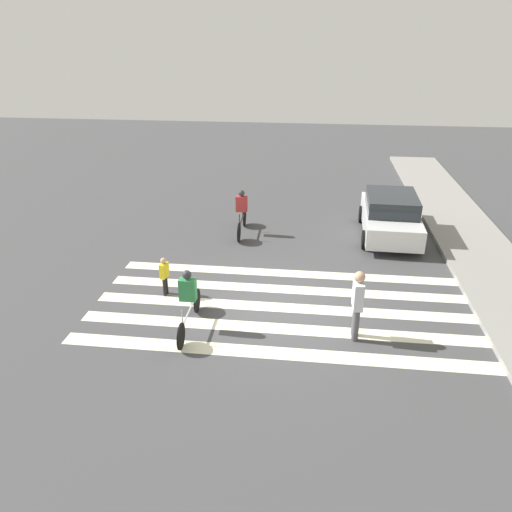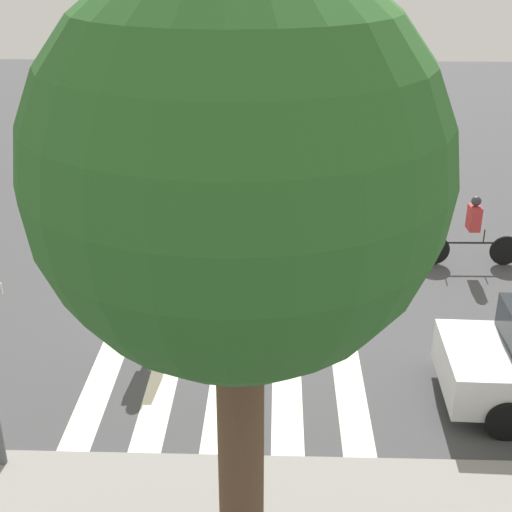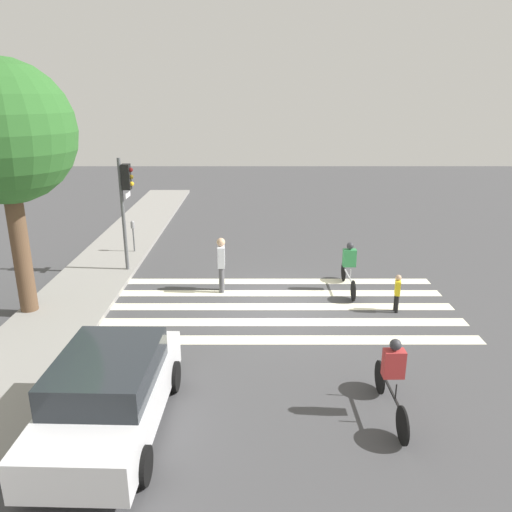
{
  "view_description": "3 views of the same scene",
  "coord_description": "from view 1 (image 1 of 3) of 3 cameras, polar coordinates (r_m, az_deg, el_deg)",
  "views": [
    {
      "loc": [
        11.55,
        0.74,
        6.66
      ],
      "look_at": [
        -0.85,
        -0.77,
        1.08
      ],
      "focal_mm": 35.0,
      "sensor_mm": 36.0,
      "label": 1
    },
    {
      "loc": [
        -0.84,
        12.99,
        6.88
      ],
      "look_at": [
        -0.44,
        0.27,
        1.09
      ],
      "focal_mm": 50.0,
      "sensor_mm": 36.0,
      "label": 2
    },
    {
      "loc": [
        -13.48,
        0.78,
        5.96
      ],
      "look_at": [
        0.95,
        0.77,
        1.26
      ],
      "focal_mm": 35.0,
      "sensor_mm": 36.0,
      "label": 3
    }
  ],
  "objects": [
    {
      "name": "cyclist_far_lane",
      "position": [
        12.12,
        -7.75,
        -4.76
      ],
      "size": [
        2.32,
        0.4,
        1.59
      ],
      "rotation": [
        0.0,
        0.0,
        0.01
      ],
      "color": "black",
      "rests_on": "ground_plane"
    },
    {
      "name": "ground_plane",
      "position": [
        13.35,
        2.86,
        -5.89
      ],
      "size": [
        60.0,
        60.0,
        0.0
      ],
      "primitive_type": "plane",
      "color": "#444447"
    },
    {
      "name": "pedestrian_adult_blue_shirt",
      "position": [
        13.91,
        -10.42,
        -2.05
      ],
      "size": [
        0.33,
        0.2,
        1.12
      ],
      "rotation": [
        0.0,
        0.0,
        2.93
      ],
      "color": "black",
      "rests_on": "ground_plane"
    },
    {
      "name": "cyclist_mid_street",
      "position": [
        17.9,
        -1.65,
        5.18
      ],
      "size": [
        2.29,
        0.4,
        1.64
      ],
      "rotation": [
        0.0,
        0.0,
        0.02
      ],
      "color": "black",
      "rests_on": "ground_plane"
    },
    {
      "name": "crosswalk_stripes",
      "position": [
        13.35,
        2.86,
        -5.88
      ],
      "size": [
        4.66,
        10.0,
        0.01
      ],
      "color": "#F2EDCC",
      "rests_on": "ground_plane"
    },
    {
      "name": "pedestrian_adult_yellow_jacket",
      "position": [
        11.83,
        11.52,
        -5.1
      ],
      "size": [
        0.5,
        0.26,
        1.75
      ],
      "rotation": [
        0.0,
        0.0,
        3.19
      ],
      "color": "#4C4C51",
      "rests_on": "ground_plane"
    },
    {
      "name": "car_parked_far_curb",
      "position": [
        18.35,
        15.09,
        4.52
      ],
      "size": [
        4.31,
        2.1,
        1.54
      ],
      "rotation": [
        0.0,
        0.0,
        -0.03
      ],
      "color": "silver",
      "rests_on": "ground_plane"
    }
  ]
}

